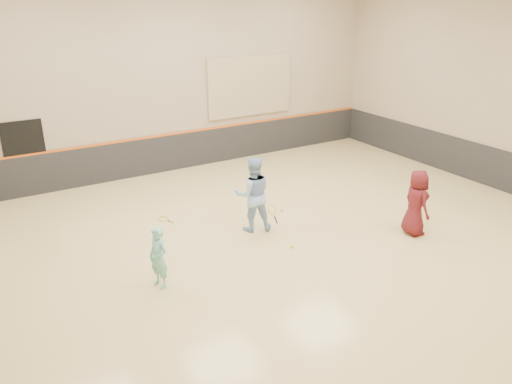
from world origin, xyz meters
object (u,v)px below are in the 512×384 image
young_man (416,203)px  spare_racket (163,218)px  girl (158,258)px  instructor (253,194)px

young_man → spare_racket: young_man is taller
young_man → spare_racket: (-4.92, 3.90, -0.78)m
girl → young_man: (6.12, -0.93, 0.17)m
instructor → young_man: size_ratio=1.15×
girl → instructor: size_ratio=0.69×
spare_racket → young_man: bearing=-38.4°
spare_racket → girl: bearing=-112.1°
instructor → girl: bearing=43.7°
girl → spare_racket: bearing=139.8°
girl → young_man: size_ratio=0.79×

